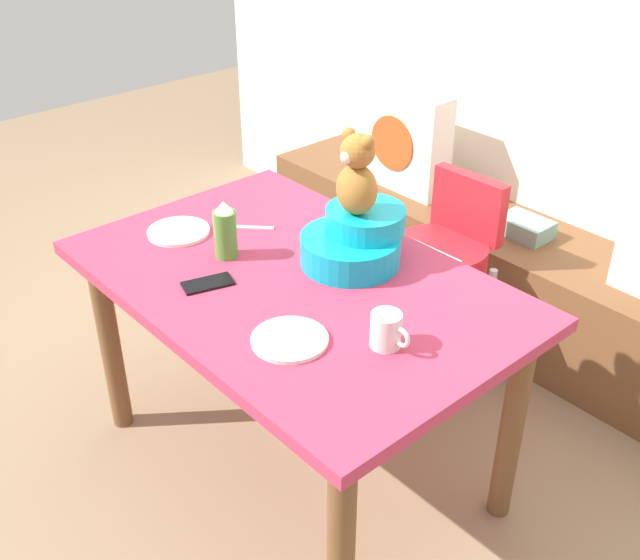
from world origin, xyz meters
name	(u,v)px	position (x,y,z in m)	size (l,w,h in m)	color
ground_plane	(298,462)	(0.00, 0.00, 0.00)	(8.00, 8.00, 0.00)	#8C7256
back_wall	(601,6)	(0.00, 1.45, 1.30)	(4.40, 0.10, 2.60)	silver
window_bench	(516,284)	(0.00, 1.18, 0.23)	(2.60, 0.44, 0.46)	brown
pillow_floral_left	(403,139)	(-0.65, 1.16, 0.68)	(0.44, 0.15, 0.44)	white
book_stack	(525,227)	(0.00, 1.18, 0.49)	(0.20, 0.14, 0.07)	#74A097
dining_table	(295,307)	(0.00, 0.00, 0.64)	(1.34, 0.87, 0.74)	#B73351
highchair	(443,253)	(-0.05, 0.75, 0.52)	(0.34, 0.45, 0.79)	red
infant_seat_teal	(355,240)	(0.05, 0.20, 0.81)	(0.30, 0.33, 0.16)	#0FA4C1
teddy_bear	(357,176)	(0.05, 0.20, 1.02)	(0.13, 0.12, 0.25)	olive
ketchup_bottle	(225,231)	(-0.23, -0.07, 0.83)	(0.07, 0.07, 0.18)	#4C8C33
coffee_mug	(387,330)	(0.41, -0.04, 0.79)	(0.12, 0.08, 0.09)	silver
dinner_plate_near	(290,340)	(0.24, -0.21, 0.75)	(0.20, 0.20, 0.01)	white
dinner_plate_far	(179,232)	(-0.46, -0.10, 0.75)	(0.20, 0.20, 0.01)	white
cell_phone	(208,283)	(-0.13, -0.21, 0.74)	(0.07, 0.14, 0.01)	black
table_fork	(248,227)	(-0.34, 0.08, 0.74)	(0.02, 0.17, 0.01)	silver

